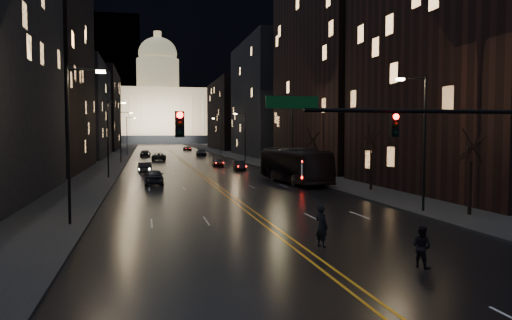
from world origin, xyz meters
TOP-DOWN VIEW (x-y plane):
  - ground at (0.00, 0.00)m, footprint 900.00×900.00m
  - road at (0.00, 130.00)m, footprint 20.00×320.00m
  - sidewalk_left at (-14.00, 130.00)m, footprint 8.00×320.00m
  - sidewalk_right at (14.00, 130.00)m, footprint 8.00×320.00m
  - center_line at (0.00, 130.00)m, footprint 0.62×320.00m
  - building_left_mid at (-21.00, 54.00)m, footprint 12.00×30.00m
  - building_left_far at (-21.00, 92.00)m, footprint 12.00×34.00m
  - building_left_dist at (-21.00, 140.00)m, footprint 12.00×40.00m
  - building_right_near at (21.00, 20.00)m, footprint 12.00×26.00m
  - building_right_tall at (21.00, 50.00)m, footprint 12.00×30.00m
  - building_right_mid at (21.00, 92.00)m, footprint 12.00×34.00m
  - building_right_dist at (21.00, 140.00)m, footprint 12.00×40.00m
  - mountain_ridge at (40.00, 380.00)m, footprint 520.00×60.00m
  - capitol at (0.00, 250.00)m, footprint 90.00×50.00m
  - traffic_signal at (5.91, -0.00)m, footprint 17.29×0.45m
  - streetlamp_right_near at (10.81, 10.00)m, footprint 2.13×0.25m
  - streetlamp_left_near at (-10.81, 10.00)m, footprint 2.13×0.25m
  - streetlamp_right_mid at (10.81, 40.00)m, footprint 2.13×0.25m
  - streetlamp_left_mid at (-10.81, 40.00)m, footprint 2.13×0.25m
  - streetlamp_right_far at (10.81, 70.00)m, footprint 2.13×0.25m
  - streetlamp_left_far at (-10.81, 70.00)m, footprint 2.13×0.25m
  - streetlamp_right_dist at (10.81, 100.00)m, footprint 2.13×0.25m
  - streetlamp_left_dist at (-10.81, 100.00)m, footprint 2.13×0.25m
  - tree_right_near at (13.00, 8.00)m, footprint 2.40×2.40m
  - tree_right_mid at (13.00, 22.00)m, footprint 2.40×2.40m
  - tree_right_far at (13.00, 38.00)m, footprint 2.40×2.40m
  - bus at (8.50, 31.00)m, footprint 4.32×13.54m
  - oncoming_car_a at (-5.99, 32.14)m, footprint 1.94×4.78m
  - oncoming_car_b at (-6.97, 46.64)m, footprint 1.90×4.62m
  - oncoming_car_c at (-4.33, 77.02)m, footprint 2.96×5.70m
  - oncoming_car_d at (-6.85, 92.96)m, footprint 2.53×5.26m
  - receding_car_a at (5.93, 48.61)m, footprint 1.86×4.44m
  - receding_car_b at (4.11, 57.15)m, footprint 1.93×4.24m
  - receding_car_c at (5.43, 92.81)m, footprint 2.69×5.75m
  - receding_car_d at (5.18, 127.87)m, footprint 2.52×5.17m
  - pedestrian_a at (1.07, 2.12)m, footprint 0.71×0.84m
  - pedestrian_b at (3.70, -2.00)m, footprint 0.76×0.91m

SIDE VIEW (x-z plane):
  - ground at x=0.00m, z-range 0.00..0.00m
  - road at x=0.00m, z-range 0.00..0.02m
  - center_line at x=0.00m, z-range 0.02..0.03m
  - sidewalk_left at x=-14.00m, z-range 0.00..0.16m
  - sidewalk_right at x=14.00m, z-range 0.00..0.16m
  - receding_car_b at x=4.11m, z-range 0.00..1.41m
  - receding_car_d at x=5.18m, z-range 0.00..1.42m
  - receding_car_a at x=5.93m, z-range 0.00..1.43m
  - oncoming_car_d at x=-6.85m, z-range 0.00..1.48m
  - oncoming_car_b at x=-6.97m, z-range 0.00..1.49m
  - oncoming_car_c at x=-4.33m, z-range 0.00..1.53m
  - receding_car_c at x=5.43m, z-range 0.00..1.62m
  - oncoming_car_a at x=-5.99m, z-range 0.00..1.62m
  - pedestrian_b at x=3.70m, z-range 0.00..1.65m
  - pedestrian_a at x=1.07m, z-range 0.00..1.95m
  - bus at x=8.50m, z-range 0.00..3.71m
  - tree_right_near at x=13.00m, z-range 1.20..7.85m
  - tree_right_mid at x=13.00m, z-range 1.20..7.85m
  - tree_right_far at x=13.00m, z-range 1.20..7.85m
  - streetlamp_right_near at x=10.81m, z-range 0.58..9.58m
  - streetlamp_left_near at x=-10.81m, z-range 0.58..9.58m
  - streetlamp_right_mid at x=10.81m, z-range 0.58..9.58m
  - streetlamp_left_mid at x=-10.81m, z-range 0.58..9.58m
  - streetlamp_right_far at x=10.81m, z-range 0.58..9.58m
  - streetlamp_left_far at x=-10.81m, z-range 0.58..9.58m
  - streetlamp_right_dist at x=10.81m, z-range 0.58..9.58m
  - streetlamp_left_dist at x=-10.81m, z-range 0.58..9.58m
  - traffic_signal at x=5.91m, z-range 1.60..8.60m
  - building_left_far at x=-21.00m, z-range 0.00..20.00m
  - building_right_dist at x=21.00m, z-range 0.00..22.00m
  - building_left_dist at x=-21.00m, z-range 0.00..24.00m
  - building_right_near at x=21.00m, z-range 0.00..24.00m
  - building_right_mid at x=21.00m, z-range 0.00..26.00m
  - building_left_mid at x=-21.00m, z-range 0.00..28.00m
  - capitol at x=0.00m, z-range -12.10..46.40m
  - building_right_tall at x=21.00m, z-range 0.00..38.00m
  - mountain_ridge at x=40.00m, z-range 0.00..130.00m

